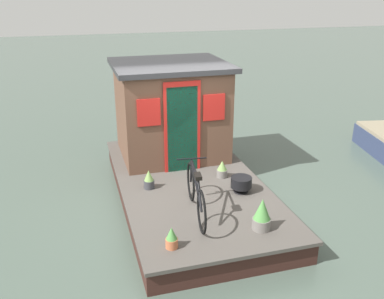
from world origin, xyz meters
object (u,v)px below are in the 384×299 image
Objects in this scene: houseboat_cabin at (171,109)px; charcoal_grill at (241,183)px; potted_plant_lavender at (222,169)px; bicycle at (196,193)px; potted_plant_fern at (149,180)px; potted_plant_sage at (262,215)px; potted_plant_succulent at (172,238)px.

houseboat_cabin is 6.20× the size of charcoal_grill.
potted_plant_lavender is 0.69m from charcoal_grill.
charcoal_grill is at bearing -160.44° from houseboat_cabin.
houseboat_cabin reaches higher than bicycle.
houseboat_cabin is at bearing 23.86° from potted_plant_lavender.
houseboat_cabin is 6.54× the size of potted_plant_fern.
potted_plant_lavender is at bearing -156.14° from houseboat_cabin.
houseboat_cabin reaches higher than potted_plant_sage.
potted_plant_succulent is at bearing 166.57° from houseboat_cabin.
bicycle reaches higher than potted_plant_fern.
potted_plant_fern is (1.13, 0.55, -0.21)m from bicycle.
potted_plant_succulent is 2.08m from charcoal_grill.
bicycle is 4.77× the size of potted_plant_fern.
houseboat_cabin reaches higher than potted_plant_succulent.
potted_plant_fern is 0.95× the size of charcoal_grill.
potted_plant_sage reaches higher than potted_plant_lavender.
potted_plant_lavender is 0.66× the size of potted_plant_sage.
potted_plant_fern is 2.29m from potted_plant_sage.
bicycle is 3.34× the size of potted_plant_sage.
potted_plant_sage is (-3.38, -0.59, -0.76)m from houseboat_cabin.
potted_plant_sage is at bearing 178.31° from potted_plant_lavender.
potted_plant_fern is (-1.55, 0.79, -0.83)m from houseboat_cabin.
bicycle is 1.02m from potted_plant_succulent.
potted_plant_lavender is (-1.46, -0.65, -0.84)m from houseboat_cabin.
potted_plant_lavender is at bearing -86.46° from potted_plant_fern.
potted_plant_succulent reaches higher than charcoal_grill.
potted_plant_fern reaches higher than charcoal_grill.
charcoal_grill is (0.53, -1.00, -0.20)m from bicycle.
houseboat_cabin is 3.68m from potted_plant_succulent.
houseboat_cabin is at bearing 9.91° from potted_plant_sage.
bicycle reaches higher than potted_plant_sage.
bicycle reaches higher than charcoal_grill.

